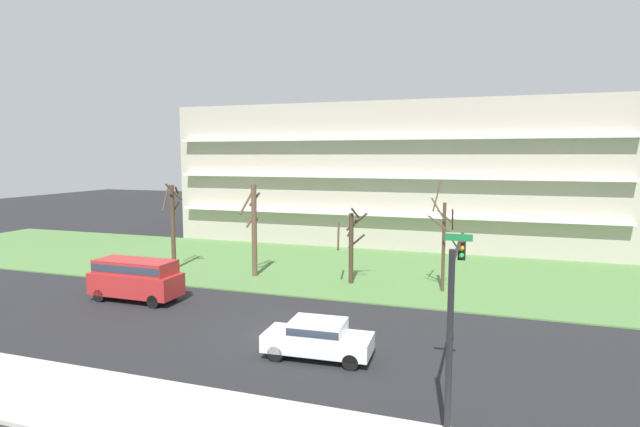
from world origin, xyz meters
name	(u,v)px	position (x,y,z in m)	size (l,w,h in m)	color
ground	(282,335)	(0.00, 0.00, 0.00)	(160.00, 160.00, 0.00)	#232326
sidewalk_curb_near	(183,418)	(0.00, -8.00, 0.07)	(80.00, 4.00, 0.15)	#BCB7AD
grass_lawn_strip	(358,270)	(0.00, 14.00, 0.04)	(80.00, 16.00, 0.08)	#547F42
apartment_building	(394,174)	(0.00, 27.74, 6.43)	(39.79, 12.44, 12.85)	#B2A899
tree_far_left	(173,223)	(-12.59, 9.84, 3.42)	(1.48, 1.38, 6.30)	#4C3828
tree_left	(254,228)	(-6.19, 9.84, 3.36)	(1.23, 1.42, 6.29)	brown
tree_center	(351,244)	(0.56, 10.02, 2.60)	(2.03, 2.03, 4.99)	#423023
tree_right	(444,240)	(6.33, 9.81, 3.22)	(1.87, 1.66, 6.76)	#4C3828
sedan_white_near_left	(318,337)	(2.41, -2.00, 0.87)	(4.48, 2.01, 1.57)	white
van_red_center_left	(136,277)	(-10.04, 2.50, 1.40)	(5.22, 2.04, 2.36)	#B22828
traffic_signal_mast	(455,291)	(7.91, -4.53, 3.92)	(0.90, 5.74, 5.65)	black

